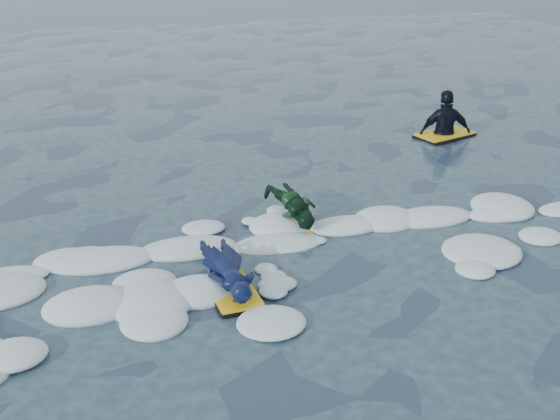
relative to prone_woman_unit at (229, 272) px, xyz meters
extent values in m
plane|color=#1B2940|center=(0.80, -0.45, -0.20)|extent=(120.00, 120.00, 0.00)
cube|color=black|center=(0.00, -0.22, -0.16)|extent=(0.65, 1.06, 0.05)
cube|color=yellow|center=(0.00, -0.22, -0.13)|extent=(0.63, 1.03, 0.02)
imported|color=#0C1654|center=(0.00, 0.03, 0.02)|extent=(0.67, 1.55, 0.36)
cube|color=black|center=(1.30, 1.41, -0.17)|extent=(0.68, 0.93, 0.04)
cube|color=yellow|center=(1.30, 1.41, -0.14)|extent=(0.66, 0.91, 0.01)
cube|color=#1762B0|center=(1.30, 1.41, -0.13)|extent=(0.37, 0.80, 0.00)
imported|color=#103C1E|center=(1.30, 1.61, 0.06)|extent=(0.71, 1.29, 0.47)
cube|color=black|center=(5.36, 4.86, -0.16)|extent=(1.37, 1.03, 0.06)
cube|color=yellow|center=(5.36, 4.86, -0.12)|extent=(1.34, 0.99, 0.02)
imported|color=black|center=(5.36, 4.86, -0.14)|extent=(1.13, 0.63, 1.83)
camera|label=1|loc=(-1.27, -7.57, 4.23)|focal=45.00mm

